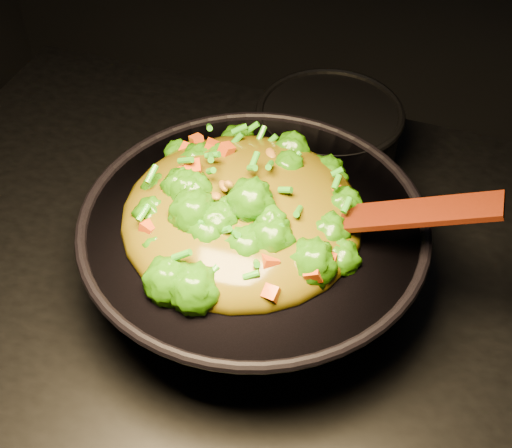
% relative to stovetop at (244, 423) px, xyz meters
% --- Properties ---
extents(stovetop, '(1.20, 0.90, 0.90)m').
position_rel_stovetop_xyz_m(stovetop, '(0.00, 0.00, 0.00)').
color(stovetop, black).
rests_on(stovetop, ground).
extents(wok, '(0.58, 0.58, 0.13)m').
position_rel_stovetop_xyz_m(wok, '(0.03, -0.01, 0.51)').
color(wok, black).
rests_on(wok, stovetop).
extents(stir_fry, '(0.39, 0.39, 0.11)m').
position_rel_stovetop_xyz_m(stir_fry, '(0.01, -0.01, 0.63)').
color(stir_fry, '#286C07').
rests_on(stir_fry, wok).
extents(spatula, '(0.29, 0.06, 0.12)m').
position_rel_stovetop_xyz_m(spatula, '(0.18, 0.00, 0.63)').
color(spatula, '#3B1C07').
rests_on(spatula, wok).
extents(back_pot, '(0.30, 0.30, 0.13)m').
position_rel_stovetop_xyz_m(back_pot, '(0.06, 0.26, 0.51)').
color(back_pot, black).
rests_on(back_pot, stovetop).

